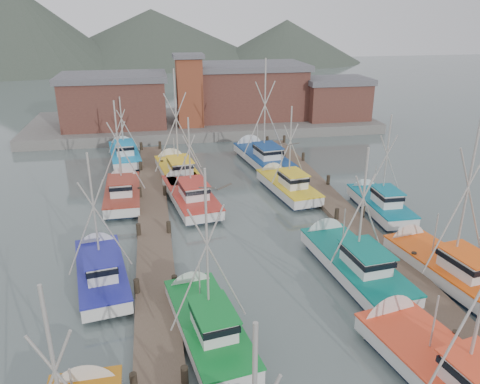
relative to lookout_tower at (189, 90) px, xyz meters
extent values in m
plane|color=#4C5B5A|center=(2.00, -33.00, -5.55)|extent=(260.00, 260.00, 0.00)
cube|color=#4D3D30|center=(-5.00, -29.00, -5.35)|extent=(2.20, 46.00, 0.40)
cylinder|color=black|center=(-6.00, -35.00, -5.10)|extent=(0.30, 0.30, 1.50)
cylinder|color=black|center=(-6.00, -28.00, -5.10)|extent=(0.30, 0.30, 1.50)
cylinder|color=black|center=(-6.00, -21.00, -5.10)|extent=(0.30, 0.30, 1.50)
cylinder|color=black|center=(-6.00, -14.00, -5.10)|extent=(0.30, 0.30, 1.50)
cylinder|color=black|center=(-6.00, -7.00, -5.10)|extent=(0.30, 0.30, 1.50)
cylinder|color=black|center=(-4.00, -42.00, -5.10)|extent=(0.30, 0.30, 1.50)
cylinder|color=black|center=(-4.00, -35.00, -5.10)|extent=(0.30, 0.30, 1.50)
cylinder|color=black|center=(-4.00, -28.00, -5.10)|extent=(0.30, 0.30, 1.50)
cylinder|color=black|center=(-4.00, -21.00, -5.10)|extent=(0.30, 0.30, 1.50)
cylinder|color=black|center=(-4.00, -14.00, -5.10)|extent=(0.30, 0.30, 1.50)
cylinder|color=black|center=(-4.00, -7.00, -5.10)|extent=(0.30, 0.30, 1.50)
cube|color=#4D3D30|center=(9.00, -29.00, -5.35)|extent=(2.20, 46.00, 0.40)
cylinder|color=black|center=(8.00, -42.00, -5.10)|extent=(0.30, 0.30, 1.50)
cylinder|color=black|center=(8.00, -35.00, -5.10)|extent=(0.30, 0.30, 1.50)
cylinder|color=black|center=(8.00, -28.00, -5.10)|extent=(0.30, 0.30, 1.50)
cylinder|color=black|center=(8.00, -21.00, -5.10)|extent=(0.30, 0.30, 1.50)
cylinder|color=black|center=(8.00, -14.00, -5.10)|extent=(0.30, 0.30, 1.50)
cylinder|color=black|center=(8.00, -7.00, -5.10)|extent=(0.30, 0.30, 1.50)
cylinder|color=black|center=(10.00, -35.00, -5.10)|extent=(0.30, 0.30, 1.50)
cylinder|color=black|center=(10.00, -28.00, -5.10)|extent=(0.30, 0.30, 1.50)
cylinder|color=black|center=(10.00, -21.00, -5.10)|extent=(0.30, 0.30, 1.50)
cylinder|color=black|center=(10.00, -14.00, -5.10)|extent=(0.30, 0.30, 1.50)
cylinder|color=black|center=(10.00, -7.00, -5.10)|extent=(0.30, 0.30, 1.50)
cube|color=slate|center=(2.00, 4.00, -4.95)|extent=(44.00, 16.00, 1.20)
cube|color=brown|center=(-9.00, 2.00, -1.60)|extent=(12.00, 8.00, 5.50)
cube|color=slate|center=(-9.00, 2.00, 1.50)|extent=(12.72, 8.48, 0.70)
cube|color=brown|center=(8.00, 4.00, -1.25)|extent=(14.00, 9.00, 6.20)
cube|color=slate|center=(8.00, 4.00, 2.20)|extent=(14.84, 9.54, 0.70)
cube|color=brown|center=(19.00, 1.00, -2.10)|extent=(8.00, 6.00, 4.50)
cube|color=slate|center=(19.00, 1.00, 0.50)|extent=(8.48, 6.36, 0.70)
cube|color=brown|center=(0.00, 0.00, -0.35)|extent=(3.00, 3.00, 8.00)
cube|color=slate|center=(0.00, 0.00, 3.90)|extent=(3.60, 3.60, 0.50)
cone|color=#3D473B|center=(-38.00, 82.00, -5.55)|extent=(110.00, 110.00, 42.00)
cone|color=#3D473B|center=(-3.00, 97.00, -5.55)|extent=(140.00, 140.00, 30.00)
cone|color=#3D473B|center=(37.00, 87.00, -5.55)|extent=(90.00, 90.00, 24.00)
cube|color=silver|center=(6.70, -44.31, -4.85)|extent=(4.97, 10.11, 0.80)
cube|color=#FF4724|center=(6.70, -44.31, -4.47)|extent=(5.08, 10.23, 0.10)
cone|color=silver|center=(5.76, -39.56, -5.00)|extent=(3.18, 1.67, 3.03)
cylinder|color=#A7A299|center=(6.13, -44.62, -1.36)|extent=(2.85, 0.66, 6.31)
cylinder|color=#A7A299|center=(6.36, -42.60, -3.25)|extent=(0.09, 0.09, 2.70)
cone|color=silver|center=(-7.84, -41.37, -5.00)|extent=(2.62, 1.15, 2.60)
cube|color=#0F1D33|center=(-2.66, -38.95, -5.50)|extent=(3.26, 7.08, 0.70)
cube|color=silver|center=(-2.66, -38.95, -4.85)|extent=(3.70, 8.04, 0.80)
cube|color=#0E7D2C|center=(-2.66, -38.95, -4.47)|extent=(3.79, 8.13, 0.10)
cone|color=silver|center=(-3.27, -35.13, -5.00)|extent=(2.56, 1.47, 2.42)
cube|color=silver|center=(-2.52, -39.87, -3.90)|extent=(1.91, 2.54, 1.10)
cube|color=black|center=(-2.52, -39.87, -3.67)|extent=(2.04, 2.78, 0.28)
cube|color=#0E7D2C|center=(-2.52, -39.87, -3.31)|extent=(2.17, 2.95, 0.07)
cylinder|color=#A7A299|center=(-2.64, -39.11, -0.75)|extent=(0.12, 0.12, 7.41)
cylinder|color=#A7A299|center=(-3.13, -39.18, -1.62)|extent=(2.62, 0.49, 5.79)
cylinder|color=#A7A299|center=(-2.15, -39.03, -1.62)|extent=(2.62, 0.49, 5.79)
cylinder|color=#A7A299|center=(-2.88, -37.58, -3.25)|extent=(0.07, 0.07, 2.16)
cube|color=#0F1D33|center=(6.40, -34.85, -5.50)|extent=(3.34, 8.05, 0.70)
cube|color=silver|center=(6.40, -34.85, -4.85)|extent=(3.80, 9.15, 0.80)
cube|color=#077265|center=(6.40, -34.85, -4.47)|extent=(3.89, 9.25, 0.10)
cone|color=silver|center=(5.95, -30.42, -5.00)|extent=(2.88, 1.38, 2.78)
cube|color=silver|center=(6.51, -35.91, -3.90)|extent=(2.06, 2.84, 1.10)
cube|color=black|center=(6.51, -35.91, -3.67)|extent=(2.20, 3.12, 0.28)
cube|color=#077265|center=(6.51, -35.91, -3.31)|extent=(2.34, 3.31, 0.07)
cylinder|color=#A7A299|center=(6.42, -35.03, -1.11)|extent=(0.14, 0.14, 6.67)
cylinder|color=#A7A299|center=(5.86, -35.08, -1.90)|extent=(2.39, 0.34, 5.22)
cylinder|color=#A7A299|center=(6.99, -34.97, -1.90)|extent=(2.39, 0.34, 5.22)
cylinder|color=#A7A299|center=(6.24, -33.25, -3.25)|extent=(0.08, 0.08, 2.48)
cube|color=#0F1D33|center=(-7.97, -33.17, -5.50)|extent=(3.20, 6.95, 0.70)
cube|color=silver|center=(-7.97, -33.17, -4.85)|extent=(3.64, 7.90, 0.80)
cube|color=#1F2295|center=(-7.97, -33.17, -4.47)|extent=(3.72, 7.99, 0.10)
cone|color=silver|center=(-8.56, -29.41, -5.00)|extent=(2.52, 1.46, 2.37)
cube|color=silver|center=(-7.82, -34.07, -3.90)|extent=(1.87, 2.50, 1.10)
cube|color=black|center=(-7.82, -34.07, -3.67)|extent=(2.01, 2.74, 0.28)
cube|color=#1F2295|center=(-7.82, -34.07, -3.31)|extent=(2.13, 2.90, 0.07)
cylinder|color=#A7A299|center=(-7.94, -33.32, -1.11)|extent=(0.13, 0.13, 6.68)
cylinder|color=#A7A299|center=(-8.46, -33.40, -1.89)|extent=(2.37, 0.46, 5.22)
cylinder|color=#A7A299|center=(-7.43, -33.24, -1.89)|extent=(2.37, 0.46, 5.22)
cylinder|color=#A7A299|center=(-8.18, -31.82, -3.25)|extent=(0.08, 0.08, 2.28)
cube|color=#0F1D33|center=(11.47, -36.43, -5.50)|extent=(3.63, 7.79, 0.70)
cube|color=silver|center=(11.47, -36.43, -4.85)|extent=(4.13, 8.85, 0.80)
cube|color=#FF5A10|center=(11.47, -36.43, -4.47)|extent=(4.22, 8.95, 0.10)
cone|color=silver|center=(10.79, -32.22, -5.00)|extent=(2.83, 1.52, 2.69)
cube|color=silver|center=(11.64, -37.44, -3.90)|extent=(2.12, 2.80, 1.10)
cube|color=black|center=(11.64, -37.44, -3.67)|extent=(2.28, 3.07, 0.28)
cube|color=#FF5A10|center=(11.64, -37.44, -3.31)|extent=(2.41, 3.26, 0.07)
cylinder|color=#A7A299|center=(11.50, -36.59, 0.03)|extent=(0.14, 0.14, 8.96)
cylinder|color=#A7A299|center=(10.94, -36.69, -1.02)|extent=(3.16, 0.60, 7.00)
cylinder|color=#A7A299|center=(12.07, -36.50, -1.02)|extent=(3.16, 0.60, 7.00)
cylinder|color=#A7A299|center=(11.23, -34.91, -3.25)|extent=(0.08, 0.08, 2.49)
cube|color=#0F1D33|center=(-2.02, -22.37, -5.50)|extent=(3.70, 8.12, 0.70)
cube|color=silver|center=(-2.02, -22.37, -4.85)|extent=(4.21, 9.23, 0.80)
cube|color=red|center=(-2.02, -22.37, -4.47)|extent=(4.31, 9.33, 0.10)
cone|color=silver|center=(-2.69, -17.97, -5.00)|extent=(2.91, 1.51, 2.78)
cube|color=silver|center=(-1.86, -23.43, -3.90)|extent=(2.18, 2.91, 1.10)
cube|color=black|center=(-1.86, -23.43, -3.67)|extent=(2.33, 3.19, 0.28)
cube|color=red|center=(-1.86, -23.43, -3.31)|extent=(2.47, 3.38, 0.07)
cylinder|color=#A7A299|center=(-1.99, -22.55, -1.47)|extent=(0.14, 0.14, 5.96)
cylinder|color=#A7A299|center=(-2.55, -22.63, -2.17)|extent=(2.13, 0.42, 4.66)
cylinder|color=#A7A299|center=(-1.43, -22.46, -2.17)|extent=(2.13, 0.42, 4.66)
cylinder|color=#A7A299|center=(-2.26, -20.79, -3.25)|extent=(0.08, 0.08, 2.48)
cube|color=#0F1D33|center=(6.18, -21.69, -5.50)|extent=(3.27, 7.17, 0.70)
cube|color=silver|center=(6.18, -21.69, -4.85)|extent=(3.72, 8.15, 0.80)
cube|color=yellow|center=(6.18, -21.69, -4.47)|extent=(3.80, 8.24, 0.10)
cone|color=silver|center=(5.58, -17.81, -5.00)|extent=(2.59, 1.46, 2.45)
cube|color=silver|center=(6.32, -22.62, -3.90)|extent=(1.92, 2.57, 1.10)
cube|color=black|center=(6.32, -22.62, -3.67)|extent=(2.06, 2.82, 0.28)
cube|color=yellow|center=(6.32, -22.62, -3.31)|extent=(2.18, 2.99, 0.07)
cylinder|color=#A7A299|center=(6.20, -21.84, -1.26)|extent=(0.12, 0.12, 6.38)
cylinder|color=#A7A299|center=(5.70, -21.92, -2.01)|extent=(2.27, 0.43, 4.98)
cylinder|color=#A7A299|center=(6.70, -21.77, -2.01)|extent=(2.27, 0.43, 4.98)
cylinder|color=#A7A299|center=(5.96, -20.29, -3.25)|extent=(0.07, 0.07, 2.19)
cube|color=#0F1D33|center=(-7.35, -20.75, -5.50)|extent=(2.43, 7.13, 0.70)
cube|color=silver|center=(-7.35, -20.75, -4.85)|extent=(2.76, 8.10, 0.80)
cube|color=maroon|center=(-7.35, -20.75, -4.47)|extent=(2.84, 8.18, 0.10)
cone|color=silver|center=(-7.42, -16.73, -5.00)|extent=(2.53, 1.14, 2.51)
cube|color=silver|center=(-7.33, -21.72, -3.90)|extent=(1.67, 2.45, 1.10)
cube|color=black|center=(-7.33, -21.72, -3.67)|extent=(1.77, 2.69, 0.28)
cube|color=maroon|center=(-7.33, -21.72, -3.31)|extent=(1.88, 2.85, 0.07)
cylinder|color=#A7A299|center=(-7.35, -20.91, -0.90)|extent=(0.12, 0.12, 7.10)
cylinder|color=#A7A299|center=(-7.90, -20.92, -1.73)|extent=(2.54, 0.13, 5.55)
cylinder|color=#A7A299|center=(-6.79, -20.91, -1.73)|extent=(2.54, 0.13, 5.55)
cylinder|color=#A7A299|center=(-7.38, -19.30, -3.25)|extent=(0.07, 0.07, 2.42)
cube|color=#0F1D33|center=(11.98, -26.78, -5.50)|extent=(2.18, 6.41, 0.70)
cube|color=silver|center=(11.98, -26.78, -4.85)|extent=(2.48, 7.28, 0.80)
cube|color=#056E84|center=(11.98, -26.78, -4.47)|extent=(2.55, 7.36, 0.10)
cone|color=silver|center=(12.02, -23.16, -5.00)|extent=(2.31, 1.13, 2.29)
cube|color=silver|center=(11.97, -27.65, -3.90)|extent=(1.51, 2.20, 1.10)
cube|color=black|center=(11.97, -27.65, -3.67)|extent=(1.61, 2.41, 0.28)
cube|color=#056E84|center=(11.97, -27.65, -3.31)|extent=(1.70, 2.56, 0.07)
cylinder|color=#A7A299|center=(11.98, -26.93, -1.19)|extent=(0.11, 0.11, 6.53)
cylinder|color=#A7A299|center=(11.49, -26.92, -1.95)|extent=(2.33, 0.11, 5.10)
cylinder|color=#A7A299|center=(12.46, -26.93, -1.95)|extent=(2.33, 0.11, 5.10)
cylinder|color=#A7A299|center=(11.99, -25.48, -3.25)|extent=(0.06, 0.06, 2.12)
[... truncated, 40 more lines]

